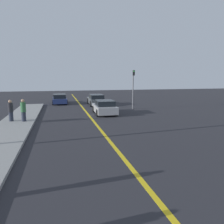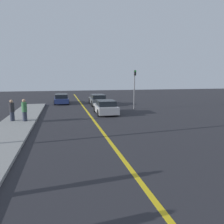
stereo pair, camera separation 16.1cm
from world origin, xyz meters
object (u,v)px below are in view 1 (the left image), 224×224
Objects in this scene: car_far_distant at (60,99)px; pedestrian_by_sign at (11,111)px; car_ahead_center at (96,100)px; pedestrian_far_standing at (23,110)px; car_near_right_lane at (105,107)px; traffic_light at (133,86)px.

pedestrian_by_sign is (-3.66, -11.64, 0.35)m from car_far_distant.
pedestrian_far_standing is at bearing -125.64° from car_ahead_center.
pedestrian_by_sign is at bearing -130.01° from car_ahead_center.
car_far_distant is at bearing 152.43° from car_ahead_center.
pedestrian_far_standing is 1.04× the size of pedestrian_by_sign.
car_near_right_lane reaches higher than car_far_distant.
pedestrian_far_standing is 0.99m from pedestrian_by_sign.
car_far_distant is 2.58× the size of pedestrian_far_standing.
car_ahead_center is 12.25m from pedestrian_by_sign.
car_near_right_lane is 8.07m from pedestrian_by_sign.
pedestrian_by_sign is (-8.09, -9.20, 0.31)m from car_ahead_center.
pedestrian_far_standing is (-7.15, -9.50, 0.34)m from car_ahead_center.
car_near_right_lane is 0.95× the size of traffic_light.
car_near_right_lane is 4.66m from traffic_light.
traffic_light is (11.31, 4.61, 1.59)m from pedestrian_by_sign.
car_far_distant is 12.25m from pedestrian_far_standing.
pedestrian_far_standing is 11.58m from traffic_light.
car_ahead_center is at bearing 87.90° from car_near_right_lane.
car_ahead_center is 5.05m from car_far_distant.
pedestrian_by_sign is at bearing -162.06° from car_near_right_lane.
car_ahead_center is 11.89m from pedestrian_far_standing.
car_near_right_lane is 2.36× the size of pedestrian_far_standing.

